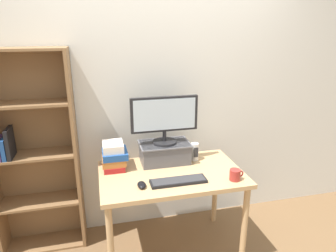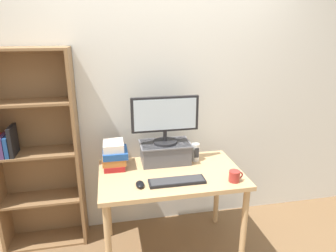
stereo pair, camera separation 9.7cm
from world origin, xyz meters
name	(u,v)px [view 1 (the left image)]	position (x,y,z in m)	size (l,w,h in m)	color
ground_plane	(171,249)	(0.00, 0.00, 0.00)	(12.00, 12.00, 0.00)	brown
back_wall	(158,96)	(0.00, 0.53, 1.30)	(7.00, 0.08, 2.60)	silver
desk	(171,182)	(0.00, 0.00, 0.68)	(1.17, 0.72, 0.77)	tan
bookshelf_unit	(32,154)	(-1.12, 0.38, 0.89)	(0.71, 0.28, 1.76)	olive
riser_box	(165,152)	(-0.01, 0.22, 0.86)	(0.44, 0.28, 0.18)	#515156
computer_monitor	(164,118)	(-0.01, 0.22, 1.18)	(0.58, 0.21, 0.41)	black
keyboard	(178,181)	(0.01, -0.18, 0.78)	(0.44, 0.13, 0.02)	black
computer_mouse	(142,185)	(-0.28, -0.18, 0.79)	(0.06, 0.10, 0.04)	black
book_stack	(114,156)	(-0.45, 0.20, 0.88)	(0.21, 0.25, 0.22)	maroon
coffee_mug	(235,175)	(0.45, -0.24, 0.81)	(0.12, 0.09, 0.09)	#9E2D28
desk_speaker	(195,152)	(0.26, 0.19, 0.85)	(0.07, 0.07, 0.16)	silver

